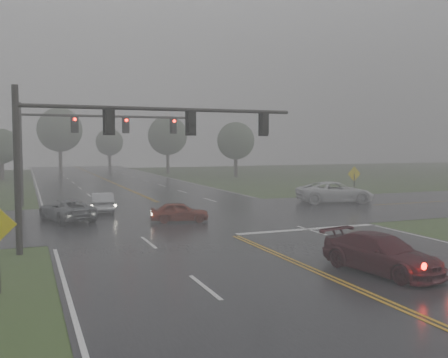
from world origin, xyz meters
name	(u,v)px	position (x,y,z in m)	size (l,w,h in m)	color
main_road	(198,220)	(0.00, 20.00, 0.00)	(18.00, 160.00, 0.02)	black
cross_street	(188,216)	(0.00, 22.00, 0.00)	(120.00, 14.00, 0.02)	black
stop_bar	(308,230)	(4.50, 14.40, 0.00)	(8.50, 0.50, 0.01)	silver
sedan_maroon	(381,273)	(2.15, 5.40, 0.00)	(1.95, 4.79, 1.39)	#3C0B12
sedan_red	(180,222)	(-1.28, 19.61, 0.00)	(1.42, 3.54, 1.21)	maroon
sedan_silver	(103,212)	(-5.00, 25.71, 0.00)	(1.45, 4.15, 1.37)	#A8ABB0
car_grey	(67,221)	(-7.60, 22.62, 0.00)	(2.20, 4.78, 1.33)	slate
pickup_white	(335,203)	(13.14, 24.43, 0.00)	(2.82, 6.11, 1.70)	silver
signal_gantry_near	(113,137)	(-6.18, 13.60, 5.05)	(13.06, 0.31, 7.19)	black
signal_gantry_far	(77,134)	(-6.06, 31.52, 5.51)	(13.51, 0.40, 7.86)	black
sign_diamond_east	(354,178)	(14.77, 24.19, 1.97)	(1.21, 0.10, 2.92)	black
tree_nw_a	(1,146)	(-12.71, 62.01, 4.42)	(4.59, 4.59, 6.74)	#312820
tree_ne_a	(168,136)	(11.45, 68.62, 6.08)	(6.29, 6.29, 9.24)	#312820
tree_n_mid	(60,130)	(-4.41, 77.95, 7.08)	(7.33, 7.33, 10.76)	#312820
tree_e_near	(236,141)	(18.15, 56.46, 5.18)	(5.36, 5.36, 7.88)	#312820
tree_n_far	(109,142)	(5.41, 89.07, 5.09)	(5.28, 5.28, 7.75)	#312820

